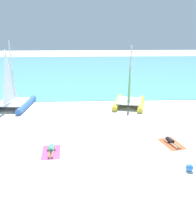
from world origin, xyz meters
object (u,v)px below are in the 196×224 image
object	(u,v)px
towel_left	(51,152)
towel_right	(171,144)
sailboat_yellow	(129,97)
sailboat_blue	(13,98)
sunbather_left	(51,150)
beach_ball	(189,168)
sunbather_right	(171,142)

from	to	relation	value
towel_left	towel_right	bearing A→B (deg)	5.97
sailboat_yellow	towel_left	size ratio (longest dim) A/B	2.97
sailboat_blue	sunbather_left	xyz separation A→B (m)	(4.70, -9.11, -0.78)
sailboat_blue	towel_right	size ratio (longest dim) A/B	3.22
sunbather_left	beach_ball	size ratio (longest dim) A/B	3.93
sunbather_left	beach_ball	distance (m)	7.99
sunbather_left	sunbather_right	world-z (taller)	same
towel_left	sunbather_right	world-z (taller)	sunbather_right
sunbather_right	towel_right	bearing A→B (deg)	-90.00
sunbather_right	beach_ball	world-z (taller)	beach_ball
sailboat_blue	sunbather_left	distance (m)	10.28
towel_left	sunbather_left	size ratio (longest dim) A/B	1.21
towel_left	towel_right	distance (m)	7.74
sailboat_blue	sunbather_right	size ratio (longest dim) A/B	3.93
sunbather_left	sailboat_yellow	bearing A→B (deg)	51.72
towel_right	sunbather_right	world-z (taller)	sunbather_right
towel_left	beach_ball	size ratio (longest dim) A/B	4.77
sailboat_yellow	sailboat_blue	distance (m)	10.95
towel_left	towel_right	world-z (taller)	same
sailboat_blue	beach_ball	world-z (taller)	sailboat_blue
sailboat_yellow	sunbather_left	bearing A→B (deg)	-110.04
sailboat_blue	sunbather_left	world-z (taller)	sailboat_blue
towel_left	sunbather_left	world-z (taller)	sunbather_left
towel_right	beach_ball	world-z (taller)	beach_ball
towel_left	sunbather_right	xyz separation A→B (m)	(7.68, 0.87, 0.13)
sunbather_right	beach_ball	bearing A→B (deg)	-105.28
beach_ball	sunbather_left	bearing A→B (deg)	161.46
sunbather_left	sunbather_right	bearing A→B (deg)	2.09
sailboat_blue	towel_left	world-z (taller)	sailboat_blue
sailboat_blue	towel_right	xyz separation A→B (m)	(12.40, -8.37, -0.91)
sailboat_blue	towel_left	size ratio (longest dim) A/B	3.22
sailboat_blue	towel_left	xyz separation A→B (m)	(4.70, -9.18, -0.91)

